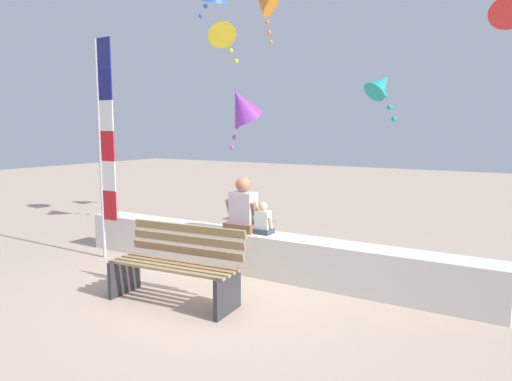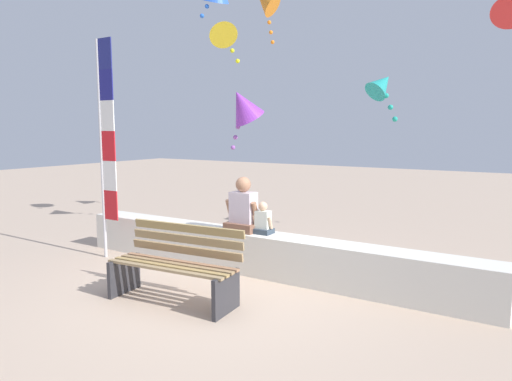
{
  "view_description": "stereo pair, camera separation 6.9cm",
  "coord_description": "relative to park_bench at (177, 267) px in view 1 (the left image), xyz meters",
  "views": [
    {
      "loc": [
        3.29,
        -4.55,
        2.02
      ],
      "look_at": [
        -0.06,
        0.93,
        1.18
      ],
      "focal_mm": 32.69,
      "sensor_mm": 36.0,
      "label": 1
    },
    {
      "loc": [
        3.35,
        -4.52,
        2.02
      ],
      "look_at": [
        -0.06,
        0.93,
        1.18
      ],
      "focal_mm": 32.69,
      "sensor_mm": 36.0,
      "label": 2
    }
  ],
  "objects": [
    {
      "name": "person_adult",
      "position": [
        0.01,
        1.43,
        0.47
      ],
      "size": [
        0.51,
        0.37,
        0.78
      ],
      "color": "brown",
      "rests_on": "seawall_ledge"
    },
    {
      "name": "kite_teal",
      "position": [
        1.39,
        3.24,
        2.29
      ],
      "size": [
        0.59,
        0.64,
        0.84
      ],
      "color": "teal"
    },
    {
      "name": "kite_red",
      "position": [
        2.98,
        4.72,
        3.58
      ],
      "size": [
        0.65,
        0.77,
        0.96
      ],
      "color": "red"
    },
    {
      "name": "seawall_ledge",
      "position": [
        0.29,
        1.42,
        -0.13
      ],
      "size": [
        6.3,
        0.46,
        0.58
      ],
      "primitive_type": "cube",
      "color": "silver",
      "rests_on": "ground"
    },
    {
      "name": "kite_yellow",
      "position": [
        -1.47,
        2.98,
        3.38
      ],
      "size": [
        0.83,
        0.81,
        0.91
      ],
      "color": "yellow"
    },
    {
      "name": "flag_banner",
      "position": [
        -2.15,
        0.85,
        1.46
      ],
      "size": [
        0.33,
        0.05,
        3.38
      ],
      "color": "#B7B7BC",
      "rests_on": "ground"
    },
    {
      "name": "person_child",
      "position": [
        0.34,
        1.43,
        0.34
      ],
      "size": [
        0.29,
        0.22,
        0.45
      ],
      "color": "#323F4C",
      "rests_on": "seawall_ledge"
    },
    {
      "name": "kite_orange",
      "position": [
        -1.36,
        4.34,
        4.14
      ],
      "size": [
        0.65,
        0.72,
        1.06
      ],
      "color": "orange"
    },
    {
      "name": "kite_purple",
      "position": [
        -0.76,
        2.59,
        2.01
      ],
      "size": [
        0.83,
        0.9,
        1.12
      ],
      "color": "purple"
    },
    {
      "name": "park_bench",
      "position": [
        0.0,
        0.0,
        0.0
      ],
      "size": [
        1.63,
        0.74,
        0.88
      ],
      "color": "#947B56",
      "rests_on": "ground"
    },
    {
      "name": "ground_plane",
      "position": [
        0.29,
        0.49,
        -0.42
      ],
      "size": [
        40.0,
        40.0,
        0.0
      ],
      "primitive_type": "plane",
      "color": "tan"
    }
  ]
}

